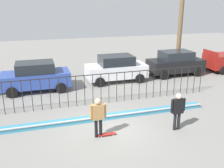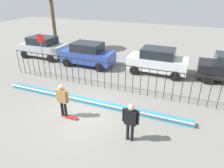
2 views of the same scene
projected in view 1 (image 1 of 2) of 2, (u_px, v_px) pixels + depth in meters
ground_plane at (108, 128)px, 11.80m from camera, size 60.00×60.00×0.00m
bowl_coping_ledge at (102, 117)px, 12.65m from camera, size 11.00×0.41×0.27m
perimeter_fence at (93, 86)px, 14.21m from camera, size 14.04×0.04×1.77m
skateboarder at (98, 114)px, 10.77m from camera, size 0.71×0.27×1.77m
skateboard at (107, 134)px, 11.15m from camera, size 0.80×0.20×0.07m
camera_operator at (178, 108)px, 11.38m from camera, size 0.71×0.27×1.76m
parked_car_blue at (36, 76)px, 16.49m from camera, size 4.30×2.12×1.90m
parked_car_white at (116, 68)px, 18.47m from camera, size 4.30×2.12×1.90m
parked_car_black at (176, 63)px, 20.08m from camera, size 4.30×2.12×1.90m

